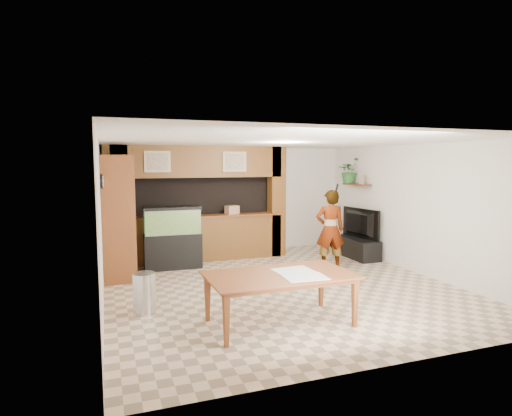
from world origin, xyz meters
name	(u,v)px	position (x,y,z in m)	size (l,w,h in m)	color
floor	(279,286)	(0.00, 0.00, 0.00)	(6.50, 6.50, 0.00)	#D2B192
ceiling	(280,141)	(0.00, 0.00, 2.60)	(6.50, 6.50, 0.00)	white
wall_back	(229,200)	(0.00, 3.25, 1.30)	(6.00, 6.00, 0.00)	silver
wall_left	(101,223)	(-3.00, 0.00, 1.30)	(6.50, 6.50, 0.00)	silver
wall_right	(416,209)	(3.00, 0.00, 1.30)	(6.50, 6.50, 0.00)	silver
partition	(197,203)	(-0.95, 2.64, 1.31)	(4.20, 0.99, 2.60)	brown
wall_clock	(102,181)	(-2.97, 1.00, 1.90)	(0.05, 0.25, 0.25)	black
wall_shelf	(357,184)	(2.85, 1.95, 1.70)	(0.25, 0.90, 0.04)	brown
pantry_cabinet	(118,218)	(-2.70, 1.51, 1.18)	(0.59, 0.97, 2.37)	brown
trash_can	(145,293)	(-2.42, -0.65, 0.31)	(0.33, 0.33, 0.61)	#B2B2B7
aquarium	(173,238)	(-1.61, 1.95, 0.64)	(1.19, 0.44, 1.31)	black
tv_stand	(356,247)	(2.65, 1.60, 0.23)	(0.50, 1.36, 0.45)	black
television	(357,223)	(2.65, 1.60, 0.81)	(1.22, 0.16, 0.70)	black
photo_frame	(362,179)	(2.85, 1.75, 1.83)	(0.03, 0.16, 0.22)	tan
potted_plant	(349,171)	(2.82, 2.26, 2.03)	(0.56, 0.48, 0.62)	#276228
person	(330,230)	(1.50, 0.81, 0.83)	(0.61, 0.40, 1.67)	#9D7F56
microphone	(337,188)	(1.55, 0.65, 1.72)	(0.04, 0.04, 0.17)	black
dining_table	(281,300)	(-0.70, -1.75, 0.35)	(2.02, 1.12, 0.71)	brown
newspaper_a	(293,270)	(-0.45, -1.60, 0.71)	(0.53, 0.39, 0.01)	silver
newspaper_b	(305,277)	(-0.45, -1.98, 0.71)	(0.56, 0.41, 0.01)	silver
counter_box	(232,210)	(-0.16, 2.45, 1.14)	(0.29, 0.20, 0.20)	#9D7355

